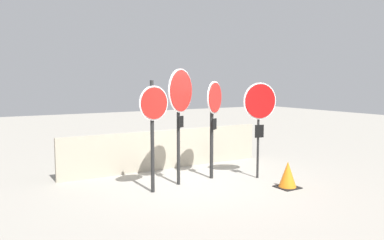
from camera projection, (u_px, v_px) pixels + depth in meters
ground_plane at (200, 183)px, 8.37m from camera, size 40.00×40.00×0.00m
fence_back at (167, 149)px, 9.73m from camera, size 5.57×0.12×1.01m
stop_sign_0 at (153, 116)px, 7.48m from camera, size 0.69×0.19×2.28m
stop_sign_1 at (180, 101)px, 8.02m from camera, size 0.83×0.49×2.53m
stop_sign_2 at (214, 111)px, 8.59m from camera, size 0.64×0.42×2.27m
stop_sign_3 at (260, 107)px, 8.59m from camera, size 0.84×0.18×2.23m
traffic_cone_0 at (288, 175)px, 7.96m from camera, size 0.45×0.45×0.57m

